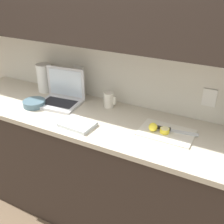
{
  "coord_description": "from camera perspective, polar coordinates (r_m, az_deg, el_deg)",
  "views": [
    {
      "loc": [
        0.91,
        -1.48,
        1.87
      ],
      "look_at": [
        0.13,
        -0.01,
        1.01
      ],
      "focal_mm": 45.0,
      "sensor_mm": 36.0,
      "label": 1
    }
  ],
  "objects": [
    {
      "name": "ground_plane",
      "position": [
        2.55,
        -2.68,
        -19.81
      ],
      "size": [
        12.0,
        12.0,
        0.0
      ],
      "primitive_type": "plane",
      "color": "brown",
      "rests_on": "ground"
    },
    {
      "name": "knife",
      "position": [
        1.83,
        11.27,
        -3.41
      ],
      "size": [
        0.29,
        0.07,
        0.02
      ],
      "rotation": [
        0.0,
        0.0,
        0.15
      ],
      "color": "silver",
      "rests_on": "cutting_board"
    },
    {
      "name": "cutting_board",
      "position": [
        1.82,
        10.99,
        -4.11
      ],
      "size": [
        0.34,
        0.23,
        0.01
      ],
      "primitive_type": "cube",
      "color": "silver",
      "rests_on": "counter_unit"
    },
    {
      "name": "counter_unit",
      "position": [
        2.24,
        -3.34,
        -11.28
      ],
      "size": [
        2.41,
        0.6,
        0.93
      ],
      "color": "#332823",
      "rests_on": "ground_plane"
    },
    {
      "name": "paper_towel_roll",
      "position": [
        2.42,
        -13.53,
        6.8
      ],
      "size": [
        0.12,
        0.12,
        0.24
      ],
      "color": "white",
      "rests_on": "counter_unit"
    },
    {
      "name": "laptop",
      "position": [
        2.19,
        -10.14,
        3.4
      ],
      "size": [
        0.34,
        0.28,
        0.26
      ],
      "rotation": [
        0.0,
        0.0,
        0.11
      ],
      "color": "silver",
      "rests_on": "counter_unit"
    },
    {
      "name": "lemon_whole_beside",
      "position": [
        1.8,
        8.31,
        -3.08
      ],
      "size": [
        0.06,
        0.06,
        0.06
      ],
      "color": "yellow",
      "rests_on": "cutting_board"
    },
    {
      "name": "dish_towel",
      "position": [
        1.87,
        -7.02,
        -2.48
      ],
      "size": [
        0.23,
        0.17,
        0.02
      ],
      "primitive_type": "cube",
      "rotation": [
        0.0,
        0.0,
        -0.06
      ],
      "color": "white",
      "rests_on": "counter_unit"
    },
    {
      "name": "bowl_white",
      "position": [
        2.2,
        -15.52,
        1.71
      ],
      "size": [
        0.17,
        0.17,
        0.05
      ],
      "color": "slate",
      "rests_on": "counter_unit"
    },
    {
      "name": "measuring_cup",
      "position": [
        2.09,
        -0.68,
        2.49
      ],
      "size": [
        0.1,
        0.08,
        0.11
      ],
      "color": "silver",
      "rests_on": "counter_unit"
    },
    {
      "name": "lemon_half_cut",
      "position": [
        1.8,
        10.65,
        -3.72
      ],
      "size": [
        0.06,
        0.06,
        0.03
      ],
      "color": "yellow",
      "rests_on": "cutting_board"
    },
    {
      "name": "wall_back",
      "position": [
        1.96,
        -0.2,
        18.18
      ],
      "size": [
        5.2,
        0.38,
        2.6
      ],
      "color": "silver",
      "rests_on": "ground_plane"
    }
  ]
}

